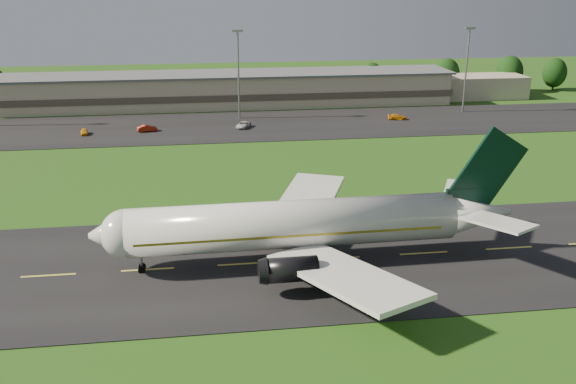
{
  "coord_description": "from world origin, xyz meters",
  "views": [
    {
      "loc": [
        -4.28,
        -68.43,
        32.38
      ],
      "look_at": [
        6.43,
        8.0,
        6.0
      ],
      "focal_mm": 40.0,
      "sensor_mm": 36.0,
      "label": 1
    }
  ],
  "objects": [
    {
      "name": "terminal",
      "position": [
        6.4,
        96.18,
        3.99
      ],
      "size": [
        145.0,
        16.0,
        8.4
      ],
      "color": "#B6A98B",
      "rests_on": "ground"
    },
    {
      "name": "taxiway",
      "position": [
        0.0,
        0.0,
        0.05
      ],
      "size": [
        220.0,
        30.0,
        0.1
      ],
      "primitive_type": "cube",
      "color": "black",
      "rests_on": "ground"
    },
    {
      "name": "service_vehicle_c",
      "position": [
        5.13,
        69.96,
        0.76
      ],
      "size": [
        3.98,
        5.24,
        1.32
      ],
      "primitive_type": "imported",
      "rotation": [
        0.0,
        0.0,
        -0.43
      ],
      "color": "silver",
      "rests_on": "apron"
    },
    {
      "name": "tree_line",
      "position": [
        42.56,
        105.85,
        5.13
      ],
      "size": [
        194.57,
        9.14,
        10.31
      ],
      "color": "black",
      "rests_on": "ground"
    },
    {
      "name": "light_mast_east",
      "position": [
        60.0,
        80.0,
        12.74
      ],
      "size": [
        2.4,
        1.2,
        20.35
      ],
      "color": "gray",
      "rests_on": "ground"
    },
    {
      "name": "service_vehicle_b",
      "position": [
        -15.59,
        69.26,
        0.8
      ],
      "size": [
        4.45,
        2.43,
        1.39
      ],
      "primitive_type": "imported",
      "rotation": [
        0.0,
        0.0,
        1.81
      ],
      "color": "#991D0A",
      "rests_on": "apron"
    },
    {
      "name": "apron",
      "position": [
        0.0,
        72.0,
        0.05
      ],
      "size": [
        260.0,
        30.0,
        0.1
      ],
      "primitive_type": "cube",
      "color": "black",
      "rests_on": "ground"
    },
    {
      "name": "service_vehicle_d",
      "position": [
        41.26,
        73.3,
        0.73
      ],
      "size": [
        4.59,
        2.49,
        1.26
      ],
      "primitive_type": "imported",
      "rotation": [
        0.0,
        0.0,
        1.4
      ],
      "color": "orange",
      "rests_on": "apron"
    },
    {
      "name": "light_mast_centre",
      "position": [
        5.0,
        80.0,
        12.74
      ],
      "size": [
        2.4,
        1.2,
        20.35
      ],
      "color": "gray",
      "rests_on": "ground"
    },
    {
      "name": "airliner",
      "position": [
        6.75,
        0.01,
        4.66
      ],
      "size": [
        51.26,
        42.18,
        15.57
      ],
      "rotation": [
        0.0,
        0.0,
        0.02
      ],
      "color": "silver",
      "rests_on": "ground"
    },
    {
      "name": "service_vehicle_a",
      "position": [
        -28.6,
        68.38,
        0.7
      ],
      "size": [
        1.93,
        3.69,
        1.2
      ],
      "primitive_type": "imported",
      "rotation": [
        0.0,
        0.0,
        0.15
      ],
      "color": "#E9A10D",
      "rests_on": "apron"
    },
    {
      "name": "ground",
      "position": [
        0.0,
        0.0,
        0.0
      ],
      "size": [
        360.0,
        360.0,
        0.0
      ],
      "primitive_type": "plane",
      "color": "#1F4110",
      "rests_on": "ground"
    }
  ]
}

